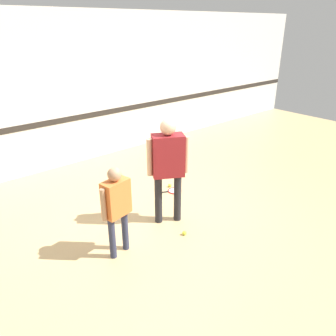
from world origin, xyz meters
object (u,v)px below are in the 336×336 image
Objects in this scene: tennis_ball_near_instructor at (185,233)px; tennis_ball_by_spare_racket at (170,185)px; person_instructor at (168,161)px; person_student_left at (116,202)px; racket_spare_on_floor at (174,191)px.

tennis_ball_near_instructor is 1.59m from tennis_ball_by_spare_racket.
person_student_left is (-1.03, -0.19, -0.24)m from person_instructor.
tennis_ball_near_instructor is (0.96, -0.28, -0.76)m from person_student_left.
person_instructor reaches higher than racket_spare_on_floor.
person_instructor is at bearing 67.85° from racket_spare_on_floor.
racket_spare_on_floor is 7.56× the size of tennis_ball_by_spare_racket.
person_student_left is 19.49× the size of tennis_ball_by_spare_racket.
person_instructor is 1.30× the size of person_student_left.
tennis_ball_by_spare_racket is (0.86, 1.34, 0.00)m from tennis_ball_near_instructor.
person_instructor is 1.11m from tennis_ball_near_instructor.
tennis_ball_by_spare_racket is at bearing 57.31° from tennis_ball_near_instructor.
tennis_ball_near_instructor is (-0.80, -1.15, 0.02)m from racket_spare_on_floor.
person_student_left is 2.58× the size of racket_spare_on_floor.
racket_spare_on_floor is 0.19m from tennis_ball_by_spare_racket.
racket_spare_on_floor is at bearing 72.43° from person_instructor.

